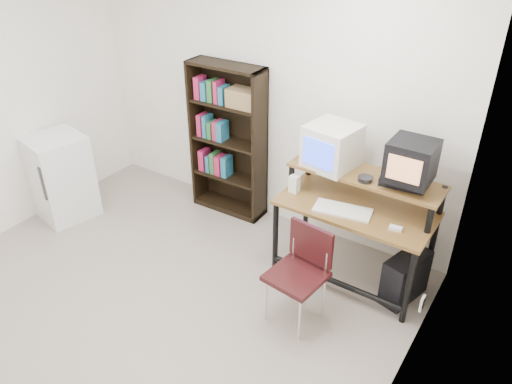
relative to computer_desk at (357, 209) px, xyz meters
The scene contains 17 objects.
floor 2.09m from the computer_desk, 129.50° to the right, with size 4.00×4.00×0.01m, color #A39687.
back_wall 1.47m from the computer_desk, 158.85° to the left, with size 4.00×0.01×2.60m, color white.
right_wall 1.80m from the computer_desk, 63.69° to the right, with size 0.01×4.00×2.60m, color white.
computer_desk is the anchor object (origin of this frame).
crt_monitor 0.57m from the computer_desk, 161.72° to the left, with size 0.45×0.45×0.37m.
vcr 0.46m from the computer_desk, 22.77° to the left, with size 0.36×0.26×0.08m, color black.
crt_tv 0.63m from the computer_desk, 14.51° to the left, with size 0.35×0.35×0.33m.
cd_spindle 0.30m from the computer_desk, ahead, with size 0.12×0.12×0.05m, color #26262B.
keyboard 0.17m from the computer_desk, 112.92° to the right, with size 0.47×0.21×0.04m, color white.
mousepad 0.40m from the computer_desk, 21.32° to the right, with size 0.22×0.18×0.01m, color black.
mouse 0.43m from the computer_desk, 23.21° to the right, with size 0.10×0.06×0.03m, color white.
desk_speaker 0.57m from the computer_desk, behind, with size 0.08×0.07×0.17m, color white.
pc_tower 0.70m from the computer_desk, ahead, with size 0.20×0.45×0.42m, color black.
school_chair 0.73m from the computer_desk, 101.16° to the right, with size 0.45×0.45×0.81m.
bookshelf 1.61m from the computer_desk, 167.90° to the left, with size 0.81×0.28×1.61m.
mini_fridge 3.07m from the computer_desk, 166.07° to the right, with size 0.63×0.64×0.90m.
wall_outlet 0.91m from the computer_desk, 26.41° to the right, with size 0.02×0.08×0.12m, color beige.
Camera 1 is at (2.49, -1.92, 2.96)m, focal length 35.00 mm.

